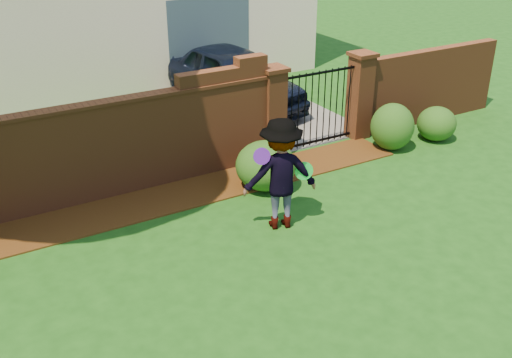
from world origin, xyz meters
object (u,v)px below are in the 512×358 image
man (281,175)px  frisbee_green (304,171)px  car (241,80)px  frisbee_purple (262,156)px

man → frisbee_green: 0.37m
car → frisbee_green: (-1.92, -5.52, 0.24)m
frisbee_green → man: bearing=153.9°
car → man: bearing=-119.5°
man → frisbee_green: man is taller
man → frisbee_green: (0.33, -0.16, 0.06)m
car → man: man is taller
man → frisbee_green: bearing=172.2°
car → frisbee_purple: (-2.60, -5.36, 0.58)m
frisbee_purple → frisbee_green: size_ratio=0.90×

